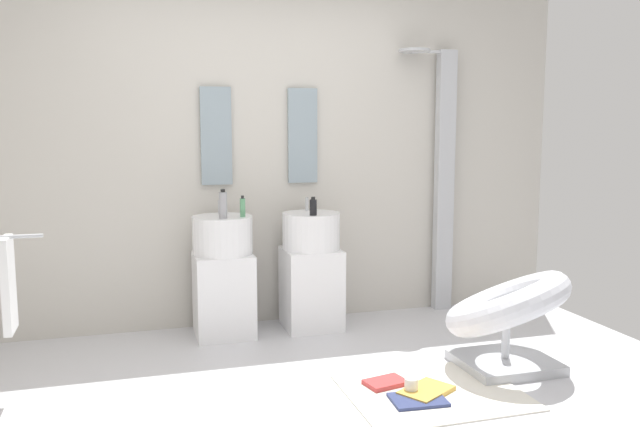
{
  "coord_description": "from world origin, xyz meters",
  "views": [
    {
      "loc": [
        -0.94,
        -3.13,
        1.46
      ],
      "look_at": [
        0.15,
        0.55,
        0.95
      ],
      "focal_mm": 36.61,
      "sensor_mm": 36.0,
      "label": 1
    }
  ],
  "objects_px": {
    "shower_column": "(443,176)",
    "coffee_mug": "(411,386)",
    "soap_bottle_green": "(243,207)",
    "magazine_ochre": "(426,391)",
    "lounge_chair": "(507,312)",
    "towel_rack": "(3,289)",
    "pedestal_sink_right": "(311,269)",
    "magazine_navy": "(418,400)",
    "pedestal_sink_left": "(223,275)",
    "soap_bottle_grey": "(223,205)",
    "soap_bottle_black": "(313,207)",
    "magazine_red": "(386,382)"
  },
  "relations": [
    {
      "from": "pedestal_sink_left",
      "to": "magazine_navy",
      "type": "bearing_deg",
      "value": -60.48
    },
    {
      "from": "magazine_ochre",
      "to": "soap_bottle_grey",
      "type": "xyz_separation_m",
      "value": [
        -0.92,
        1.25,
        0.92
      ]
    },
    {
      "from": "pedestal_sink_left",
      "to": "soap_bottle_green",
      "type": "height_order",
      "value": "soap_bottle_green"
    },
    {
      "from": "lounge_chair",
      "to": "soap_bottle_green",
      "type": "relative_size",
      "value": 7.52
    },
    {
      "from": "soap_bottle_grey",
      "to": "lounge_chair",
      "type": "bearing_deg",
      "value": -32.72
    },
    {
      "from": "shower_column",
      "to": "lounge_chair",
      "type": "distance_m",
      "value": 1.51
    },
    {
      "from": "pedestal_sink_right",
      "to": "shower_column",
      "type": "bearing_deg",
      "value": 8.99
    },
    {
      "from": "towel_rack",
      "to": "magazine_ochre",
      "type": "bearing_deg",
      "value": -13.25
    },
    {
      "from": "shower_column",
      "to": "coffee_mug",
      "type": "relative_size",
      "value": 23.35
    },
    {
      "from": "pedestal_sink_right",
      "to": "towel_rack",
      "type": "distance_m",
      "value": 2.09
    },
    {
      "from": "soap_bottle_grey",
      "to": "magazine_navy",
      "type": "bearing_deg",
      "value": -58.07
    },
    {
      "from": "soap_bottle_black",
      "to": "shower_column",
      "type": "bearing_deg",
      "value": 15.18
    },
    {
      "from": "pedestal_sink_left",
      "to": "soap_bottle_black",
      "type": "relative_size",
      "value": 7.33
    },
    {
      "from": "shower_column",
      "to": "soap_bottle_green",
      "type": "bearing_deg",
      "value": -171.16
    },
    {
      "from": "pedestal_sink_left",
      "to": "lounge_chair",
      "type": "distance_m",
      "value": 1.92
    },
    {
      "from": "pedestal_sink_left",
      "to": "shower_column",
      "type": "bearing_deg",
      "value": 5.77
    },
    {
      "from": "magazine_ochre",
      "to": "magazine_navy",
      "type": "distance_m",
      "value": 0.12
    },
    {
      "from": "magazine_navy",
      "to": "soap_bottle_grey",
      "type": "relative_size",
      "value": 1.45
    },
    {
      "from": "magazine_red",
      "to": "soap_bottle_black",
      "type": "height_order",
      "value": "soap_bottle_black"
    },
    {
      "from": "towel_rack",
      "to": "soap_bottle_green",
      "type": "height_order",
      "value": "soap_bottle_green"
    },
    {
      "from": "shower_column",
      "to": "soap_bottle_green",
      "type": "height_order",
      "value": "shower_column"
    },
    {
      "from": "pedestal_sink_left",
      "to": "soap_bottle_green",
      "type": "distance_m",
      "value": 0.51
    },
    {
      "from": "lounge_chair",
      "to": "towel_rack",
      "type": "distance_m",
      "value": 2.84
    },
    {
      "from": "magazine_navy",
      "to": "pedestal_sink_left",
      "type": "bearing_deg",
      "value": 123.9
    },
    {
      "from": "magazine_ochre",
      "to": "soap_bottle_black",
      "type": "distance_m",
      "value": 1.55
    },
    {
      "from": "shower_column",
      "to": "soap_bottle_green",
      "type": "distance_m",
      "value": 1.67
    },
    {
      "from": "lounge_chair",
      "to": "pedestal_sink_right",
      "type": "bearing_deg",
      "value": 129.14
    },
    {
      "from": "lounge_chair",
      "to": "coffee_mug",
      "type": "relative_size",
      "value": 12.59
    },
    {
      "from": "magazine_ochre",
      "to": "coffee_mug",
      "type": "distance_m",
      "value": 0.09
    },
    {
      "from": "shower_column",
      "to": "coffee_mug",
      "type": "distance_m",
      "value": 2.06
    },
    {
      "from": "pedestal_sink_left",
      "to": "pedestal_sink_right",
      "type": "xyz_separation_m",
      "value": [
        0.64,
        0.0,
        0.0
      ]
    },
    {
      "from": "pedestal_sink_right",
      "to": "magazine_red",
      "type": "height_order",
      "value": "pedestal_sink_right"
    },
    {
      "from": "towel_rack",
      "to": "coffee_mug",
      "type": "xyz_separation_m",
      "value": [
        2.09,
        -0.49,
        -0.58
      ]
    },
    {
      "from": "soap_bottle_green",
      "to": "magazine_ochre",
      "type": "bearing_deg",
      "value": -58.96
    },
    {
      "from": "pedestal_sink_left",
      "to": "magazine_navy",
      "type": "distance_m",
      "value": 1.72
    },
    {
      "from": "magazine_ochre",
      "to": "soap_bottle_green",
      "type": "distance_m",
      "value": 1.75
    },
    {
      "from": "magazine_red",
      "to": "shower_column",
      "type": "bearing_deg",
      "value": 40.83
    },
    {
      "from": "pedestal_sink_right",
      "to": "soap_bottle_grey",
      "type": "xyz_separation_m",
      "value": [
        -0.65,
        -0.12,
        0.51
      ]
    },
    {
      "from": "pedestal_sink_left",
      "to": "towel_rack",
      "type": "distance_m",
      "value": 1.54
    },
    {
      "from": "shower_column",
      "to": "soap_bottle_grey",
      "type": "bearing_deg",
      "value": -170.5
    },
    {
      "from": "shower_column",
      "to": "coffee_mug",
      "type": "xyz_separation_m",
      "value": [
        -0.94,
        -1.52,
        -1.03
      ]
    },
    {
      "from": "towel_rack",
      "to": "soap_bottle_green",
      "type": "distance_m",
      "value": 1.62
    },
    {
      "from": "magazine_red",
      "to": "soap_bottle_green",
      "type": "xyz_separation_m",
      "value": [
        -0.61,
        1.12,
        0.89
      ]
    },
    {
      "from": "coffee_mug",
      "to": "soap_bottle_grey",
      "type": "distance_m",
      "value": 1.73
    },
    {
      "from": "lounge_chair",
      "to": "soap_bottle_green",
      "type": "xyz_separation_m",
      "value": [
        -1.42,
        1.05,
        0.56
      ]
    },
    {
      "from": "pedestal_sink_left",
      "to": "magazine_ochre",
      "type": "xyz_separation_m",
      "value": [
        0.91,
        -1.37,
        -0.41
      ]
    },
    {
      "from": "lounge_chair",
      "to": "soap_bottle_black",
      "type": "xyz_separation_m",
      "value": [
        -0.94,
        0.99,
        0.56
      ]
    },
    {
      "from": "soap_bottle_green",
      "to": "shower_column",
      "type": "bearing_deg",
      "value": 8.84
    },
    {
      "from": "magazine_red",
      "to": "soap_bottle_green",
      "type": "height_order",
      "value": "soap_bottle_green"
    },
    {
      "from": "pedestal_sink_right",
      "to": "magazine_ochre",
      "type": "distance_m",
      "value": 1.45
    }
  ]
}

